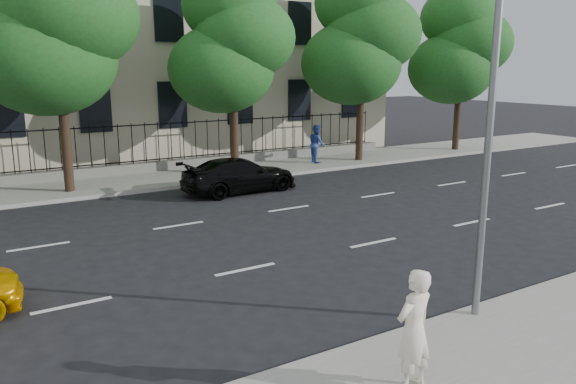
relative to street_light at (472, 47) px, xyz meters
The scene contains 12 objects.
ground 5.99m from the street_light, 144.73° to the left, with size 120.00×120.00×0.00m, color black.
far_sidewalk 16.75m from the street_light, 99.01° to the left, with size 60.00×4.00×0.15m, color gray.
lane_markings 8.67m from the street_light, 110.98° to the left, with size 49.60×4.62×0.01m, color silver, non-canonical shape.
iron_fence 18.21m from the street_light, 98.14° to the left, with size 30.00×0.50×2.20m.
street_light is the anchor object (origin of this frame).
tree_c 15.82m from the street_light, 106.43° to the left, with size 5.89×5.50×9.80m.
tree_d 15.36m from the street_light, 80.48° to the left, with size 5.34×4.94×8.84m.
tree_e 17.92m from the street_light, 57.77° to the left, with size 5.71×5.31×9.46m.
tree_f 22.43m from the street_light, 42.45° to the left, with size 5.52×5.12×9.01m.
black_sedan 12.87m from the street_light, 84.05° to the left, with size 1.88×4.62×1.34m, color black.
woman_near 5.28m from the street_light, 148.17° to the right, with size 0.68×0.44×1.85m, color white.
pedestrian_far 17.50m from the street_light, 64.97° to the left, with size 0.91×0.71×1.87m, color #2A4491.
Camera 1 is at (-5.82, -8.97, 4.81)m, focal length 35.00 mm.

